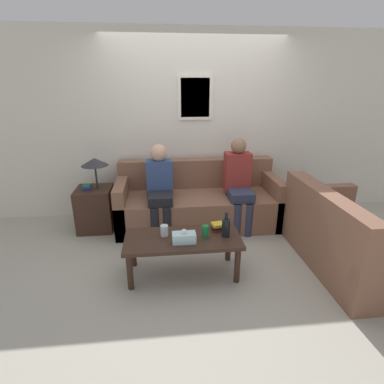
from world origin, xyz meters
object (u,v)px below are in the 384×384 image
object	(u,v)px
coffee_table	(183,243)
drinking_glass	(164,231)
couch_main	(198,203)
wine_bottle	(226,227)
person_right	(239,181)
person_left	(160,185)
couch_side	(346,240)

from	to	relation	value
coffee_table	drinking_glass	bearing A→B (deg)	162.17
couch_main	wine_bottle	size ratio (longest dim) A/B	8.41
coffee_table	person_right	xyz separation A→B (m)	(0.83, 1.04, 0.30)
drinking_glass	person_right	distance (m)	1.42
coffee_table	person_right	bearing A→B (deg)	51.18
person_left	drinking_glass	bearing A→B (deg)	-87.91
person_right	couch_main	bearing A→B (deg)	162.24
couch_side	person_right	xyz separation A→B (m)	(-0.93, 1.06, 0.36)
coffee_table	person_right	size ratio (longest dim) A/B	0.97
wine_bottle	person_left	world-z (taller)	person_left
couch_side	drinking_glass	world-z (taller)	couch_side
coffee_table	drinking_glass	distance (m)	0.22
person_left	couch_main	bearing A→B (deg)	18.60
couch_main	coffee_table	xyz separation A→B (m)	(-0.31, -1.20, 0.06)
couch_main	person_right	distance (m)	0.65
couch_side	person_left	size ratio (longest dim) A/B	1.36
couch_main	wine_bottle	distance (m)	1.24
couch_main	couch_side	bearing A→B (deg)	-40.27
wine_bottle	person_left	bearing A→B (deg)	122.35
person_left	person_right	bearing A→B (deg)	0.63
couch_main	person_left	world-z (taller)	person_left
drinking_glass	wine_bottle	bearing A→B (deg)	-6.66
wine_bottle	drinking_glass	xyz separation A→B (m)	(-0.62, 0.07, -0.04)
couch_main	person_right	size ratio (longest dim) A/B	1.83
couch_side	person_left	xyz separation A→B (m)	(-1.98, 1.05, 0.34)
person_left	person_right	world-z (taller)	person_right
coffee_table	person_right	distance (m)	1.36
couch_main	wine_bottle	bearing A→B (deg)	-84.03
wine_bottle	coffee_table	bearing A→B (deg)	178.19
drinking_glass	person_right	size ratio (longest dim) A/B	0.09
wine_bottle	drinking_glass	size ratio (longest dim) A/B	2.32
coffee_table	wine_bottle	xyz separation A→B (m)	(0.44, -0.01, 0.16)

